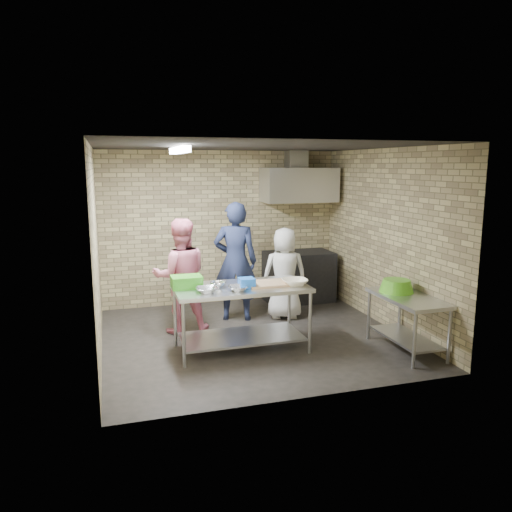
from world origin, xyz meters
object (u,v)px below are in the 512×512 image
Objects in this scene: prep_table at (241,318)px; woman_pink at (181,276)px; blue_tub at (247,283)px; green_basin at (397,286)px; bottle_red at (298,188)px; green_crate at (187,282)px; man_navy at (235,261)px; bottle_green at (318,189)px; woman_white at (285,273)px; side_counter at (407,323)px; stove at (299,276)px.

woman_pink reaches higher than prep_table.
woman_pink is (-0.71, 1.07, -0.09)m from blue_tub.
green_basin is at bearing 156.09° from woman_pink.
woman_pink is at bearing -150.12° from bottle_red.
green_crate is 0.21× the size of man_navy.
man_navy reaches higher than blue_tub.
bottle_green reaches higher than man_navy.
bottle_green is at bearing 47.90° from prep_table.
woman_white is (0.99, 1.28, -0.20)m from blue_tub.
prep_table is at bearing 59.33° from woman_white.
woman_white is (-1.06, -1.14, -1.28)m from bottle_green.
bottle_red is 2.96m from woman_pink.
woman_pink reaches higher than side_counter.
green_crate is at bearing 90.11° from woman_pink.
side_counter is 3.44m from bottle_red.
bottle_red is 0.11× the size of woman_pink.
green_basin reaches higher than stove.
blue_tub is 0.12× the size of woman_pink.
woman_pink is at bearing 124.17° from prep_table.
green_crate is 1.55m from man_navy.
stove is at bearing -151.93° from bottle_green.
side_counter is 1.00× the size of stove.
side_counter is 2.96m from green_crate.
blue_tub is at bearing 98.46° from man_navy.
man_navy is (0.22, 1.43, 0.01)m from blue_tub.
woman_pink is (-2.35, -1.35, -1.18)m from bottle_red.
side_counter is at bearing -15.54° from blue_tub.
green_basin is 2.52m from man_navy.
bottle_green is (0.02, 2.74, 1.18)m from green_basin.
man_navy reaches higher than green_basin.
side_counter is at bearing -90.00° from bottle_green.
side_counter is 2.79m from stove.
man_navy is 1.12× the size of woman_pink.
man_navy is (0.27, 1.33, 0.51)m from prep_table.
stove is at bearing -134.29° from man_navy.
stove is at bearing 39.88° from green_crate.
blue_tub is 0.10× the size of man_navy.
stove is 0.63× the size of man_navy.
stove is at bearing 51.64° from prep_table.
bottle_red is at bearing 180.00° from bottle_green.
woman_white is (-0.66, -1.14, -1.29)m from bottle_red.
man_navy is 0.81m from woman_white.
man_navy reaches higher than woman_pink.
bottle_green reaches higher than woman_pink.
bottle_green is 3.28m from woman_pink.
stove is at bearing 53.79° from blue_tub.
green_basin is at bearing 94.57° from side_counter.
prep_table is at bearing 162.30° from side_counter.
woman_white is at bearing -123.87° from stove.
green_basin is 0.31× the size of woman_white.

